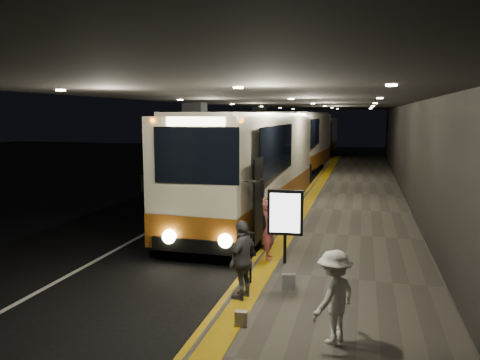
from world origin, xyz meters
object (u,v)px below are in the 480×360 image
at_px(coach_third, 319,138).
at_px(stanchion_post, 251,258).
at_px(coach_second, 298,145).
at_px(bag_plain, 241,319).
at_px(passenger_waiting_grey, 243,260).
at_px(passenger_boarding, 269,230).
at_px(info_sign, 285,214).
at_px(coach_main, 252,169).
at_px(passenger_waiting_white, 334,297).
at_px(bag_polka, 288,282).

distance_m(coach_third, stanchion_post, 36.54).
xyz_separation_m(coach_second, bag_plain, (2.27, -23.69, -1.62)).
relative_size(coach_second, passenger_waiting_grey, 7.79).
relative_size(passenger_boarding, passenger_waiting_grey, 0.96).
bearing_deg(info_sign, coach_third, 88.41).
xyz_separation_m(passenger_waiting_grey, stanchion_post, (-0.05, 0.88, -0.25)).
distance_m(coach_second, coach_third, 14.94).
height_order(coach_second, coach_third, coach_second).
bearing_deg(coach_main, passenger_boarding, -70.11).
height_order(coach_second, passenger_waiting_white, coach_second).
bearing_deg(bag_polka, coach_third, 94.41).
xyz_separation_m(coach_third, passenger_boarding, (1.99, -34.62, -0.73)).
height_order(coach_third, passenger_waiting_grey, coach_third).
bearing_deg(coach_main, stanchion_post, -74.83).
bearing_deg(passenger_waiting_white, passenger_boarding, -124.77).
bearing_deg(coach_main, bag_polka, -68.82).
distance_m(bag_polka, stanchion_post, 0.99).
bearing_deg(passenger_waiting_grey, coach_second, -158.49).
height_order(coach_main, passenger_boarding, coach_main).
bearing_deg(coach_third, coach_second, -86.68).
distance_m(coach_second, bag_plain, 23.85).
bearing_deg(coach_main, coach_second, 92.97).
height_order(bag_plain, info_sign, info_sign).
distance_m(coach_main, coach_second, 14.26).
height_order(bag_polka, bag_plain, bag_polka).
distance_m(coach_main, info_sign, 6.08).
xyz_separation_m(passenger_waiting_grey, info_sign, (0.45, 2.51, 0.46)).
bearing_deg(coach_third, passenger_waiting_grey, -83.69).
height_order(passenger_waiting_grey, stanchion_post, passenger_waiting_grey).
height_order(passenger_boarding, stanchion_post, passenger_boarding).
height_order(coach_third, passenger_boarding, coach_third).
bearing_deg(passenger_waiting_grey, coach_third, -160.47).
bearing_deg(passenger_boarding, coach_third, -6.61).
distance_m(coach_main, bag_plain, 9.78).
bearing_deg(passenger_boarding, coach_second, -4.18).
distance_m(passenger_boarding, bag_plain, 4.07).
relative_size(bag_plain, info_sign, 0.15).
distance_m(coach_second, passenger_waiting_white, 24.19).
bearing_deg(info_sign, passenger_boarding, 148.26).
bearing_deg(passenger_boarding, coach_main, 7.93).
bearing_deg(passenger_boarding, stanchion_post, 168.55).
distance_m(passenger_boarding, stanchion_post, 1.87).
distance_m(coach_third, passenger_waiting_white, 39.00).
relative_size(coach_second, info_sign, 6.75).
bearing_deg(bag_polka, stanchion_post, 169.94).
bearing_deg(passenger_waiting_grey, passenger_waiting_white, 69.78).
distance_m(passenger_boarding, bag_polka, 2.27).
xyz_separation_m(coach_main, passenger_boarding, (1.75, -5.43, -0.92)).
bearing_deg(passenger_boarding, bag_polka, -167.41).
bearing_deg(info_sign, passenger_waiting_white, -75.18).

